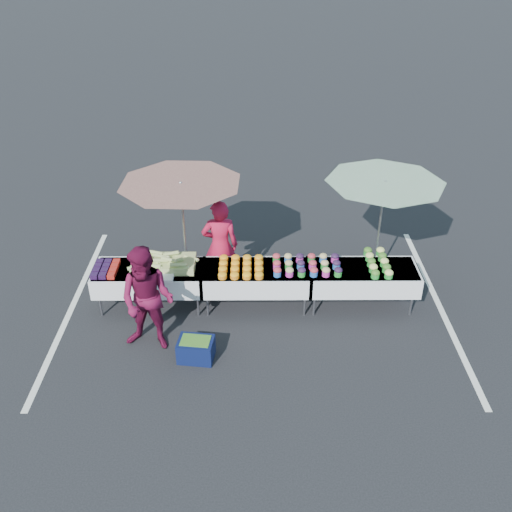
{
  "coord_description": "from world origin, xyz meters",
  "views": [
    {
      "loc": [
        -0.03,
        -8.05,
        5.93
      ],
      "look_at": [
        0.0,
        0.0,
        1.0
      ],
      "focal_mm": 40.0,
      "sensor_mm": 36.0,
      "label": 1
    }
  ],
  "objects_px": {
    "table_left": "(150,277)",
    "umbrella_right": "(384,191)",
    "vendor": "(220,246)",
    "table_right": "(362,277)",
    "umbrella_left": "(181,193)",
    "customer": "(148,300)",
    "table_center": "(256,277)",
    "storage_bin": "(196,349)"
  },
  "relations": [
    {
      "from": "umbrella_right",
      "to": "table_center",
      "type": "bearing_deg",
      "value": -162.84
    },
    {
      "from": "table_center",
      "to": "umbrella_right",
      "type": "bearing_deg",
      "value": 17.16
    },
    {
      "from": "vendor",
      "to": "storage_bin",
      "type": "height_order",
      "value": "vendor"
    },
    {
      "from": "table_left",
      "to": "umbrella_right",
      "type": "relative_size",
      "value": 0.87
    },
    {
      "from": "table_center",
      "to": "storage_bin",
      "type": "distance_m",
      "value": 1.7
    },
    {
      "from": "table_right",
      "to": "umbrella_right",
      "type": "xyz_separation_m",
      "value": [
        0.35,
        0.67,
        1.29
      ]
    },
    {
      "from": "table_left",
      "to": "umbrella_left",
      "type": "relative_size",
      "value": 0.68
    },
    {
      "from": "table_right",
      "to": "umbrella_left",
      "type": "relative_size",
      "value": 0.68
    },
    {
      "from": "vendor",
      "to": "umbrella_right",
      "type": "bearing_deg",
      "value": 179.43
    },
    {
      "from": "table_right",
      "to": "storage_bin",
      "type": "distance_m",
      "value": 3.08
    },
    {
      "from": "table_right",
      "to": "umbrella_left",
      "type": "bearing_deg",
      "value": 170.27
    },
    {
      "from": "table_left",
      "to": "vendor",
      "type": "relative_size",
      "value": 1.07
    },
    {
      "from": "umbrella_left",
      "to": "table_center",
      "type": "bearing_deg",
      "value": -22.86
    },
    {
      "from": "umbrella_left",
      "to": "table_right",
      "type": "bearing_deg",
      "value": -9.73
    },
    {
      "from": "table_left",
      "to": "vendor",
      "type": "xyz_separation_m",
      "value": [
        1.17,
        0.55,
        0.29
      ]
    },
    {
      "from": "table_right",
      "to": "vendor",
      "type": "distance_m",
      "value": 2.5
    },
    {
      "from": "table_left",
      "to": "table_center",
      "type": "height_order",
      "value": "same"
    },
    {
      "from": "table_right",
      "to": "umbrella_right",
      "type": "relative_size",
      "value": 0.87
    },
    {
      "from": "umbrella_right",
      "to": "table_right",
      "type": "bearing_deg",
      "value": -118.08
    },
    {
      "from": "vendor",
      "to": "umbrella_left",
      "type": "relative_size",
      "value": 0.64
    },
    {
      "from": "table_center",
      "to": "table_right",
      "type": "bearing_deg",
      "value": 0.0
    },
    {
      "from": "table_right",
      "to": "vendor",
      "type": "height_order",
      "value": "vendor"
    },
    {
      "from": "table_center",
      "to": "storage_bin",
      "type": "xyz_separation_m",
      "value": [
        -0.92,
        -1.38,
        -0.4
      ]
    },
    {
      "from": "umbrella_right",
      "to": "umbrella_left",
      "type": "bearing_deg",
      "value": -177.56
    },
    {
      "from": "customer",
      "to": "umbrella_right",
      "type": "distance_m",
      "value": 4.29
    },
    {
      "from": "table_left",
      "to": "customer",
      "type": "relative_size",
      "value": 1.06
    },
    {
      "from": "vendor",
      "to": "storage_bin",
      "type": "bearing_deg",
      "value": 78.29
    },
    {
      "from": "storage_bin",
      "to": "customer",
      "type": "bearing_deg",
      "value": 164.18
    },
    {
      "from": "table_right",
      "to": "table_center",
      "type": "bearing_deg",
      "value": 180.0
    },
    {
      "from": "customer",
      "to": "umbrella_right",
      "type": "height_order",
      "value": "umbrella_right"
    },
    {
      "from": "vendor",
      "to": "storage_bin",
      "type": "relative_size",
      "value": 2.99
    },
    {
      "from": "customer",
      "to": "storage_bin",
      "type": "bearing_deg",
      "value": -11.01
    },
    {
      "from": "table_left",
      "to": "table_right",
      "type": "bearing_deg",
      "value": 0.0
    },
    {
      "from": "table_center",
      "to": "customer",
      "type": "relative_size",
      "value": 1.06
    },
    {
      "from": "vendor",
      "to": "customer",
      "type": "relative_size",
      "value": 0.99
    },
    {
      "from": "umbrella_right",
      "to": "vendor",
      "type": "bearing_deg",
      "value": -177.63
    },
    {
      "from": "customer",
      "to": "umbrella_right",
      "type": "relative_size",
      "value": 0.82
    },
    {
      "from": "table_left",
      "to": "customer",
      "type": "distance_m",
      "value": 1.12
    },
    {
      "from": "vendor",
      "to": "umbrella_right",
      "type": "relative_size",
      "value": 0.81
    },
    {
      "from": "umbrella_left",
      "to": "umbrella_right",
      "type": "distance_m",
      "value": 3.39
    },
    {
      "from": "customer",
      "to": "table_center",
      "type": "bearing_deg",
      "value": 45.2
    },
    {
      "from": "table_right",
      "to": "vendor",
      "type": "bearing_deg",
      "value": 167.22
    }
  ]
}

